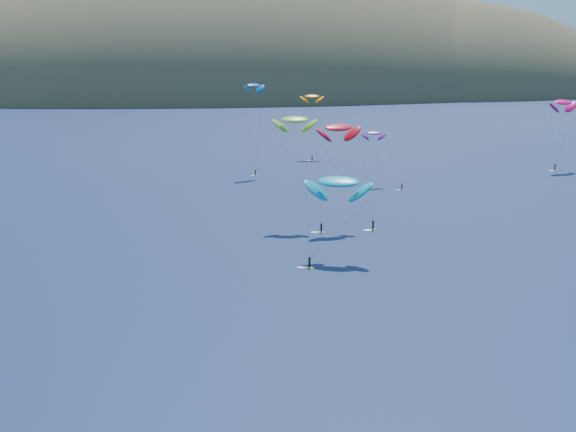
# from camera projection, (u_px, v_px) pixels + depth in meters

# --- Properties ---
(island) EXTENTS (730.00, 300.00, 210.00)m
(island) POSITION_uv_depth(u_px,v_px,m) (239.00, 105.00, 614.74)
(island) COLOR #3D3526
(island) RESTS_ON ground
(kitesurfer_3) EXTENTS (9.72, 12.38, 25.04)m
(kitesurfer_3) POSITION_uv_depth(u_px,v_px,m) (295.00, 120.00, 169.57)
(kitesurfer_3) COLOR yellow
(kitesurfer_3) RESTS_ON ground
(kitesurfer_4) EXTENTS (7.78, 7.12, 27.99)m
(kitesurfer_4) POSITION_uv_depth(u_px,v_px,m) (254.00, 85.00, 233.10)
(kitesurfer_4) COLOR yellow
(kitesurfer_4) RESTS_ON ground
(kitesurfer_5) EXTENTS (13.58, 11.57, 17.37)m
(kitesurfer_5) POSITION_uv_depth(u_px,v_px,m) (338.00, 182.00, 144.39)
(kitesurfer_5) COLOR yellow
(kitesurfer_5) RESTS_ON ground
(kitesurfer_6) EXTENTS (9.76, 12.02, 16.06)m
(kitesurfer_6) POSITION_uv_depth(u_px,v_px,m) (374.00, 133.00, 217.99)
(kitesurfer_6) COLOR yellow
(kitesurfer_6) RESTS_ON ground
(kitesurfer_8) EXTENTS (11.35, 8.18, 23.30)m
(kitesurfer_8) POSITION_uv_depth(u_px,v_px,m) (563.00, 102.00, 242.87)
(kitesurfer_8) COLOR yellow
(kitesurfer_8) RESTS_ON ground
(kitesurfer_9) EXTENTS (12.88, 8.93, 23.85)m
(kitesurfer_9) POSITION_uv_depth(u_px,v_px,m) (338.00, 128.00, 167.65)
(kitesurfer_9) COLOR yellow
(kitesurfer_9) RESTS_ON ground
(kitesurfer_11) EXTENTS (7.86, 11.40, 22.52)m
(kitesurfer_11) POSITION_uv_depth(u_px,v_px,m) (312.00, 96.00, 267.77)
(kitesurfer_11) COLOR yellow
(kitesurfer_11) RESTS_ON ground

